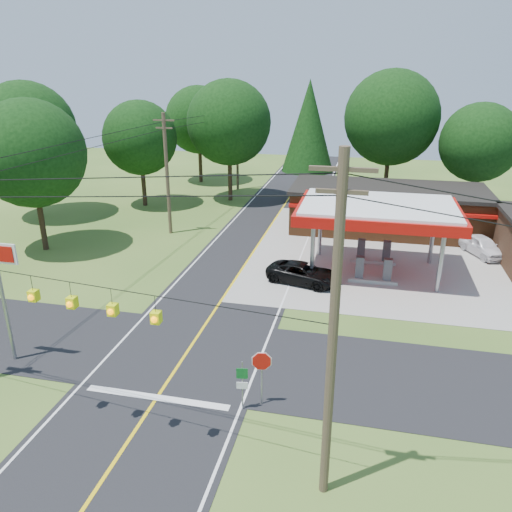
% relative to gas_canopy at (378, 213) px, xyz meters
% --- Properties ---
extents(ground, '(120.00, 120.00, 0.00)m').
position_rel_gas_canopy_xyz_m(ground, '(-9.00, -13.00, -4.27)').
color(ground, '#385C20').
rests_on(ground, ground).
extents(main_highway, '(8.00, 120.00, 0.02)m').
position_rel_gas_canopy_xyz_m(main_highway, '(-9.00, -13.00, -4.26)').
color(main_highway, black).
rests_on(main_highway, ground).
extents(cross_road, '(70.00, 7.00, 0.02)m').
position_rel_gas_canopy_xyz_m(cross_road, '(-9.00, -13.00, -4.25)').
color(cross_road, black).
rests_on(cross_road, ground).
extents(lane_center_yellow, '(0.15, 110.00, 0.00)m').
position_rel_gas_canopy_xyz_m(lane_center_yellow, '(-9.00, -13.00, -4.24)').
color(lane_center_yellow, yellow).
rests_on(lane_center_yellow, main_highway).
extents(gas_canopy, '(10.60, 7.40, 4.88)m').
position_rel_gas_canopy_xyz_m(gas_canopy, '(0.00, 0.00, 0.00)').
color(gas_canopy, gray).
rests_on(gas_canopy, ground).
extents(convenience_store, '(16.40, 7.55, 3.80)m').
position_rel_gas_canopy_xyz_m(convenience_store, '(1.00, 9.98, -2.35)').
color(convenience_store, brown).
rests_on(convenience_store, ground).
extents(utility_pole_near_right, '(1.80, 0.30, 11.50)m').
position_rel_gas_canopy_xyz_m(utility_pole_near_right, '(-1.50, -20.00, 1.69)').
color(utility_pole_near_right, '#473828').
rests_on(utility_pole_near_right, ground).
extents(utility_pole_far_left, '(1.80, 0.30, 10.00)m').
position_rel_gas_canopy_xyz_m(utility_pole_far_left, '(-17.00, 5.00, 0.93)').
color(utility_pole_far_left, '#473828').
rests_on(utility_pole_far_left, ground).
extents(utility_pole_north, '(0.30, 0.30, 9.50)m').
position_rel_gas_canopy_xyz_m(utility_pole_north, '(-15.50, 22.00, 0.48)').
color(utility_pole_north, '#473828').
rests_on(utility_pole_north, ground).
extents(overhead_beacons, '(17.04, 2.04, 1.03)m').
position_rel_gas_canopy_xyz_m(overhead_beacons, '(-10.00, -19.00, 1.95)').
color(overhead_beacons, black).
rests_on(overhead_beacons, ground).
extents(treeline_backdrop, '(70.27, 51.59, 13.30)m').
position_rel_gas_canopy_xyz_m(treeline_backdrop, '(-8.18, 11.01, 3.22)').
color(treeline_backdrop, '#332316').
rests_on(treeline_backdrop, ground).
extents(suv_car, '(5.79, 5.79, 1.33)m').
position_rel_gas_canopy_xyz_m(suv_car, '(-4.50, -3.00, -3.60)').
color(suv_car, black).
rests_on(suv_car, ground).
extents(sedan_car, '(5.63, 5.63, 1.45)m').
position_rel_gas_canopy_xyz_m(sedan_car, '(8.00, 5.13, -3.54)').
color(sedan_car, white).
rests_on(sedan_car, ground).
extents(octagonal_stop_sign, '(0.88, 0.22, 2.57)m').
position_rel_gas_canopy_xyz_m(octagonal_stop_sign, '(-4.50, -16.01, -2.35)').
color(octagonal_stop_sign, gray).
rests_on(octagonal_stop_sign, ground).
extents(route_sign_post, '(0.47, 0.12, 2.30)m').
position_rel_gas_canopy_xyz_m(route_sign_post, '(-5.20, -16.52, -2.89)').
color(route_sign_post, gray).
rests_on(route_sign_post, ground).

